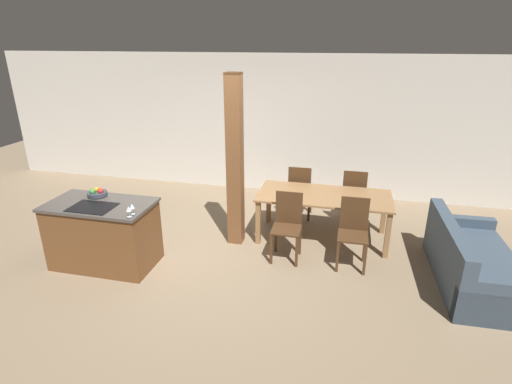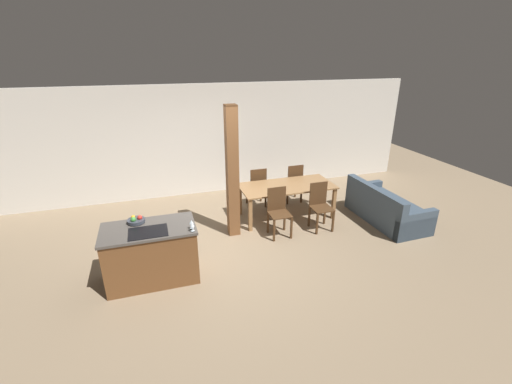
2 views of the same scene
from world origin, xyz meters
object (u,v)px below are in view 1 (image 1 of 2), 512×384
object	(u,v)px
wine_glass_near	(129,209)
dining_chair_far_right	(354,195)
couch	(472,264)
kitchen_island	(104,234)
fruit_bowl	(97,193)
dining_chair_near_left	(287,225)
wine_glass_middle	(132,207)
dining_chair_far_left	(300,191)
dining_table	(324,200)
dining_chair_near_right	(353,231)
timber_post	(235,163)

from	to	relation	value
wine_glass_near	dining_chair_far_right	bearing A→B (deg)	42.50
dining_chair_far_right	couch	size ratio (longest dim) A/B	0.52
kitchen_island	fruit_bowl	world-z (taller)	fruit_bowl
kitchen_island	wine_glass_near	distance (m)	0.90
wine_glass_near	dining_chair_near_left	xyz separation A→B (m)	(1.78, 1.08, -0.52)
wine_glass_middle	dining_chair_far_left	distance (m)	3.02
fruit_bowl	wine_glass_middle	size ratio (longest dim) A/B	1.94
dining_chair_far_left	wine_glass_middle	bearing A→B (deg)	53.17
dining_table	dining_chair_far_left	size ratio (longest dim) A/B	2.10
kitchen_island	dining_chair_near_right	xyz separation A→B (m)	(3.31, 0.77, 0.05)
couch	timber_post	size ratio (longest dim) A/B	0.72
fruit_bowl	dining_chair_far_right	size ratio (longest dim) A/B	0.28
wine_glass_middle	dining_chair_near_left	world-z (taller)	wine_glass_middle
fruit_bowl	wine_glass_middle	distance (m)	0.92
couch	wine_glass_near	bearing A→B (deg)	101.21
kitchen_island	wine_glass_middle	bearing A→B (deg)	-20.44
dining_table	dining_chair_near_left	xyz separation A→B (m)	(-0.45, -0.69, -0.14)
wine_glass_middle	dining_table	world-z (taller)	wine_glass_middle
kitchen_island	wine_glass_near	size ratio (longest dim) A/B	10.14
dining_table	dining_chair_far_left	world-z (taller)	dining_chair_far_left
dining_chair_near_left	dining_chair_near_right	xyz separation A→B (m)	(0.90, 0.00, 0.00)
dining_chair_near_right	wine_glass_near	bearing A→B (deg)	-158.07
couch	timber_post	world-z (taller)	timber_post
wine_glass_middle	dining_chair_far_left	xyz separation A→B (m)	(1.78, 2.38, -0.52)
fruit_bowl	timber_post	distance (m)	1.96
wine_glass_middle	dining_chair_far_right	world-z (taller)	wine_glass_middle
dining_chair_near_left	dining_chair_near_right	world-z (taller)	same
dining_chair_far_left	dining_chair_near_right	bearing A→B (deg)	123.21
wine_glass_middle	dining_chair_far_right	bearing A→B (deg)	41.55
dining_chair_far_right	dining_chair_far_left	bearing A→B (deg)	0.00
dining_chair_far_right	timber_post	size ratio (longest dim) A/B	0.38
wine_glass_middle	dining_chair_near_left	size ratio (longest dim) A/B	0.14
kitchen_island	dining_chair_near_right	size ratio (longest dim) A/B	1.47
kitchen_island	dining_chair_far_right	bearing A→B (deg)	32.92
dining_table	wine_glass_near	bearing A→B (deg)	-141.59
dining_chair_near_left	dining_chair_near_right	size ratio (longest dim) A/B	1.00
kitchen_island	wine_glass_middle	world-z (taller)	wine_glass_middle
dining_chair_far_right	timber_post	xyz separation A→B (m)	(-1.73, -1.09, 0.76)
wine_glass_near	dining_chair_far_left	bearing A→B (deg)	54.08
wine_glass_middle	timber_post	xyz separation A→B (m)	(0.95, 1.29, 0.24)
kitchen_island	dining_chair_near_left	world-z (taller)	dining_chair_near_left
dining_table	timber_post	size ratio (longest dim) A/B	0.79
wine_glass_near	dining_chair_near_left	bearing A→B (deg)	31.24
wine_glass_middle	dining_chair_far_right	distance (m)	3.62
dining_chair_near_right	timber_post	size ratio (longest dim) A/B	0.38
wine_glass_near	dining_chair_far_right	world-z (taller)	wine_glass_near
wine_glass_near	timber_post	size ratio (longest dim) A/B	0.05
fruit_bowl	dining_chair_near_left	xyz separation A→B (m)	(2.58, 0.54, -0.45)
wine_glass_middle	dining_chair_near_right	bearing A→B (deg)	20.43
wine_glass_near	wine_glass_middle	size ratio (longest dim) A/B	1.00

